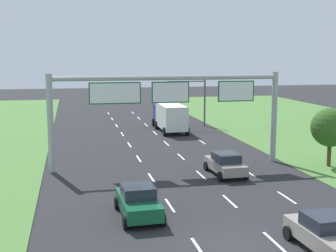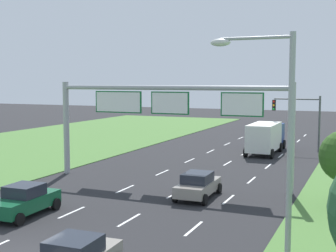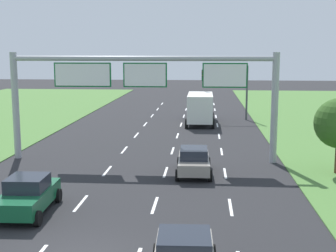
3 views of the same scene
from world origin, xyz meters
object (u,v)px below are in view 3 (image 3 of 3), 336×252
(box_truck, at_px, (200,107))
(sign_gantry, at_px, (143,84))
(car_near_red, at_px, (194,161))
(traffic_light_mast, at_px, (228,82))
(car_lead_silver, at_px, (28,195))

(box_truck, xyz_separation_m, sign_gantry, (-3.55, -16.22, 3.32))
(car_near_red, bearing_deg, traffic_light_mast, 80.85)
(sign_gantry, bearing_deg, box_truck, 77.67)
(car_near_red, distance_m, car_lead_silver, 10.11)
(car_near_red, xyz_separation_m, sign_gantry, (-3.38, 3.22, 4.17))
(box_truck, relative_size, traffic_light_mast, 1.45)
(car_near_red, height_order, traffic_light_mast, traffic_light_mast)
(box_truck, height_order, traffic_light_mast, traffic_light_mast)
(car_near_red, height_order, car_lead_silver, car_lead_silver)
(car_lead_silver, distance_m, box_truck, 27.61)
(car_near_red, xyz_separation_m, traffic_light_mast, (2.97, 21.97, 3.08))
(car_lead_silver, bearing_deg, car_near_red, 43.05)
(box_truck, relative_size, sign_gantry, 0.47)
(sign_gantry, bearing_deg, car_lead_silver, -109.82)
(sign_gantry, distance_m, traffic_light_mast, 19.82)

